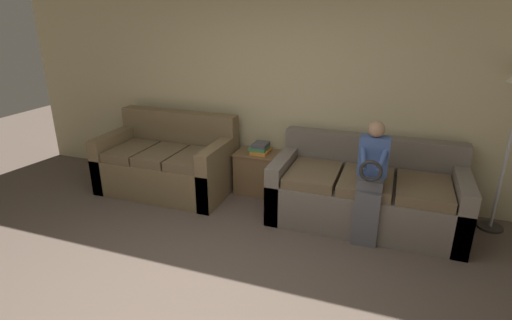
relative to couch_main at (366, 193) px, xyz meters
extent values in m
cube|color=#C6B789|center=(-1.07, 0.54, 0.95)|extent=(7.76, 0.06, 2.55)
cube|color=#70665B|center=(0.00, -0.04, -0.09)|extent=(2.04, 1.00, 0.47)
cube|color=#70665B|center=(0.00, 0.36, 0.35)|extent=(2.04, 0.20, 0.42)
cube|color=#70665B|center=(-0.94, -0.04, 0.01)|extent=(0.16, 1.00, 0.68)
cube|color=#70665B|center=(0.94, -0.04, 0.01)|extent=(0.16, 1.00, 0.68)
cube|color=brown|center=(-0.57, -0.14, 0.19)|extent=(0.54, 0.76, 0.11)
cube|color=brown|center=(0.00, -0.14, 0.19)|extent=(0.54, 0.76, 0.11)
cube|color=brown|center=(0.57, -0.14, 0.19)|extent=(0.54, 0.76, 0.11)
cube|color=brown|center=(-2.52, -0.07, -0.09)|extent=(1.66, 0.94, 0.47)
cube|color=brown|center=(-2.52, 0.30, 0.40)|extent=(1.66, 0.20, 0.52)
cube|color=brown|center=(-3.27, -0.07, 0.04)|extent=(0.16, 0.94, 0.73)
cube|color=brown|center=(-1.77, -0.07, 0.04)|extent=(0.16, 0.94, 0.73)
cube|color=brown|center=(-2.97, -0.17, 0.20)|extent=(0.42, 0.70, 0.11)
cube|color=brown|center=(-2.52, -0.17, 0.20)|extent=(0.42, 0.70, 0.11)
cube|color=brown|center=(-2.07, -0.17, 0.20)|extent=(0.42, 0.70, 0.11)
cube|color=#56565B|center=(0.06, -0.54, -0.04)|extent=(0.25, 0.10, 0.58)
cube|color=#56565B|center=(0.06, -0.40, 0.30)|extent=(0.25, 0.28, 0.11)
cube|color=#3D5693|center=(0.06, -0.33, 0.56)|extent=(0.29, 0.14, 0.40)
sphere|color=#A37A5B|center=(0.06, -0.33, 0.83)|extent=(0.16, 0.16, 0.16)
torus|color=black|center=(0.06, -0.60, 0.50)|extent=(0.22, 0.04, 0.22)
cylinder|color=#3D5693|center=(-0.04, -0.46, 0.59)|extent=(0.11, 0.31, 0.22)
cylinder|color=#3D5693|center=(0.15, -0.46, 0.59)|extent=(0.11, 0.31, 0.22)
cube|color=brown|center=(-1.35, 0.29, -0.05)|extent=(0.59, 0.39, 0.55)
cube|color=brown|center=(-1.35, 0.29, 0.21)|extent=(0.61, 0.41, 0.02)
cube|color=orange|center=(-1.34, 0.28, 0.24)|extent=(0.21, 0.27, 0.04)
cube|color=#3D8451|center=(-1.37, 0.29, 0.28)|extent=(0.22, 0.24, 0.04)
cube|color=#4C4C56|center=(-1.35, 0.29, 0.32)|extent=(0.18, 0.23, 0.05)
cylinder|color=#2D2B28|center=(1.33, 0.27, -0.31)|extent=(0.26, 0.26, 0.02)
cylinder|color=#B7B7BC|center=(1.33, 0.27, 0.48)|extent=(0.03, 0.03, 1.57)
camera|label=1|loc=(0.23, -4.21, 1.90)|focal=28.00mm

